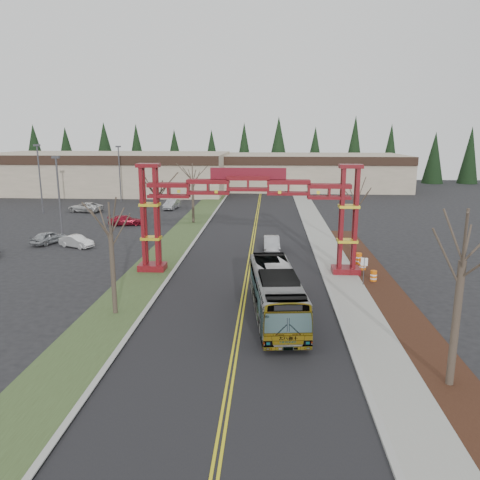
# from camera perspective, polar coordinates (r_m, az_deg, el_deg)

# --- Properties ---
(ground) EXTENTS (200.00, 200.00, 0.00)m
(ground) POSITION_cam_1_polar(r_m,az_deg,el_deg) (22.25, -1.33, -17.46)
(ground) COLOR black
(ground) RESTS_ON ground
(road) EXTENTS (12.00, 110.00, 0.02)m
(road) POSITION_cam_1_polar(r_m,az_deg,el_deg) (45.57, 1.37, -1.41)
(road) COLOR black
(road) RESTS_ON ground
(lane_line_left) EXTENTS (0.12, 100.00, 0.01)m
(lane_line_left) POSITION_cam_1_polar(r_m,az_deg,el_deg) (45.57, 1.22, -1.39)
(lane_line_left) COLOR gold
(lane_line_left) RESTS_ON road
(lane_line_right) EXTENTS (0.12, 100.00, 0.01)m
(lane_line_right) POSITION_cam_1_polar(r_m,az_deg,el_deg) (45.56, 1.52, -1.39)
(lane_line_right) COLOR gold
(lane_line_right) RESTS_ON road
(curb_right) EXTENTS (0.30, 110.00, 0.15)m
(curb_right) POSITION_cam_1_polar(r_m,az_deg,el_deg) (45.73, 9.09, -1.43)
(curb_right) COLOR #A1A19C
(curb_right) RESTS_ON ground
(sidewalk_right) EXTENTS (2.60, 110.00, 0.14)m
(sidewalk_right) POSITION_cam_1_polar(r_m,az_deg,el_deg) (45.90, 10.89, -1.45)
(sidewalk_right) COLOR gray
(sidewalk_right) RESTS_ON ground
(landscape_strip) EXTENTS (2.60, 50.00, 0.12)m
(landscape_strip) POSITION_cam_1_polar(r_m,az_deg,el_deg) (32.33, 18.80, -8.07)
(landscape_strip) COLOR black
(landscape_strip) RESTS_ON ground
(grass_median) EXTENTS (4.00, 110.00, 0.08)m
(grass_median) POSITION_cam_1_polar(r_m,az_deg,el_deg) (46.55, -8.52, -1.20)
(grass_median) COLOR #374824
(grass_median) RESTS_ON ground
(curb_left) EXTENTS (0.30, 110.00, 0.15)m
(curb_left) POSITION_cam_1_polar(r_m,az_deg,el_deg) (46.19, -6.28, -1.20)
(curb_left) COLOR #A1A19C
(curb_left) RESTS_ON ground
(gateway_arch) EXTENTS (18.20, 1.60, 8.90)m
(gateway_arch) POSITION_cam_1_polar(r_m,az_deg,el_deg) (37.54, 0.99, 4.82)
(gateway_arch) COLOR #590C0B
(gateway_arch) RESTS_ON ground
(retail_building_west) EXTENTS (46.00, 22.30, 7.50)m
(retail_building_west) POSITION_cam_1_polar(r_m,az_deg,el_deg) (96.74, -15.68, 7.95)
(retail_building_west) COLOR gray
(retail_building_west) RESTS_ON ground
(retail_building_east) EXTENTS (38.00, 20.30, 7.00)m
(retail_building_east) POSITION_cam_1_polar(r_m,az_deg,el_deg) (99.73, 8.47, 8.28)
(retail_building_east) COLOR gray
(retail_building_east) RESTS_ON ground
(conifer_treeline) EXTENTS (116.10, 5.60, 13.00)m
(conifer_treeline) POSITION_cam_1_polar(r_m,az_deg,el_deg) (111.24, 2.92, 10.39)
(conifer_treeline) COLOR black
(conifer_treeline) RESTS_ON ground
(transit_bus) EXTENTS (3.68, 11.13, 3.04)m
(transit_bus) POSITION_cam_1_polar(r_m,az_deg,el_deg) (29.36, 4.41, -6.50)
(transit_bus) COLOR #9D9FA5
(transit_bus) RESTS_ON ground
(silver_sedan) EXTENTS (1.63, 4.34, 1.41)m
(silver_sedan) POSITION_cam_1_polar(r_m,az_deg,el_deg) (45.83, 3.88, -0.45)
(silver_sedan) COLOR #A5A8AD
(silver_sedan) RESTS_ON ground
(parked_car_near_a) EXTENTS (2.97, 4.23, 1.34)m
(parked_car_near_a) POSITION_cam_1_polar(r_m,az_deg,el_deg) (52.61, -22.26, 0.30)
(parked_car_near_a) COLOR #9C9FA3
(parked_car_near_a) RESTS_ON ground
(parked_car_near_b) EXTENTS (3.92, 2.68, 1.22)m
(parked_car_near_b) POSITION_cam_1_polar(r_m,az_deg,el_deg) (49.95, -19.31, -0.15)
(parked_car_near_b) COLOR white
(parked_car_near_b) RESTS_ON ground
(parked_car_mid_a) EXTENTS (4.54, 2.65, 1.24)m
(parked_car_mid_a) POSITION_cam_1_polar(r_m,az_deg,el_deg) (60.27, -13.78, 2.34)
(parked_car_mid_a) COLOR maroon
(parked_car_mid_a) RESTS_ON ground
(parked_car_far_a) EXTENTS (1.99, 4.53, 1.45)m
(parked_car_far_a) POSITION_cam_1_polar(r_m,az_deg,el_deg) (72.02, -8.33, 4.33)
(parked_car_far_a) COLOR #98999F
(parked_car_far_a) RESTS_ON ground
(parked_car_far_b) EXTENTS (5.50, 3.48, 1.42)m
(parked_car_far_b) POSITION_cam_1_polar(r_m,az_deg,el_deg) (72.21, -18.35, 3.82)
(parked_car_far_b) COLOR silver
(parked_car_far_b) RESTS_ON ground
(bare_tree_median_near) EXTENTS (3.00, 3.00, 7.19)m
(bare_tree_median_near) POSITION_cam_1_polar(r_m,az_deg,el_deg) (29.75, -15.50, 0.64)
(bare_tree_median_near) COLOR #382D26
(bare_tree_median_near) RESTS_ON ground
(bare_tree_median_mid) EXTENTS (3.46, 3.46, 8.40)m
(bare_tree_median_mid) POSITION_cam_1_polar(r_m,az_deg,el_deg) (41.39, -10.01, 5.52)
(bare_tree_median_mid) COLOR #382D26
(bare_tree_median_mid) RESTS_ON ground
(bare_tree_median_far) EXTENTS (3.26, 3.26, 7.57)m
(bare_tree_median_far) POSITION_cam_1_polar(r_m,az_deg,el_deg) (59.62, -5.81, 7.17)
(bare_tree_median_far) COLOR #382D26
(bare_tree_median_far) RESTS_ON ground
(bare_tree_right_near) EXTENTS (3.44, 3.44, 8.18)m
(bare_tree_right_near) POSITION_cam_1_polar(r_m,az_deg,el_deg) (22.17, 25.49, -2.41)
(bare_tree_right_near) COLOR #382D26
(bare_tree_right_near) RESTS_ON ground
(bare_tree_right_far) EXTENTS (3.03, 3.03, 7.30)m
(bare_tree_right_far) POSITION_cam_1_polar(r_m,az_deg,el_deg) (45.55, 14.14, 4.94)
(bare_tree_right_far) COLOR #382D26
(bare_tree_right_far) RESTS_ON ground
(light_pole_near) EXTENTS (0.78, 0.39, 8.96)m
(light_pole_near) POSITION_cam_1_polar(r_m,az_deg,el_deg) (52.76, -21.22, 5.41)
(light_pole_near) COLOR #3F3F44
(light_pole_near) RESTS_ON ground
(light_pole_mid) EXTENTS (0.85, 0.42, 9.78)m
(light_pole_mid) POSITION_cam_1_polar(r_m,az_deg,el_deg) (72.00, -23.25, 7.38)
(light_pole_mid) COLOR #3F3F44
(light_pole_mid) RESTS_ON ground
(light_pole_far) EXTENTS (0.80, 0.40, 9.28)m
(light_pole_far) POSITION_cam_1_polar(r_m,az_deg,el_deg) (80.75, -14.48, 8.29)
(light_pole_far) COLOR #3F3F44
(light_pole_far) RESTS_ON ground
(street_sign) EXTENTS (0.50, 0.13, 2.22)m
(street_sign) POSITION_cam_1_polar(r_m,az_deg,el_deg) (36.07, 14.89, -3.07)
(street_sign) COLOR #3F3F44
(street_sign) RESTS_ON ground
(barrel_south) EXTENTS (0.51, 0.51, 0.94)m
(barrel_south) POSITION_cam_1_polar(r_m,az_deg,el_deg) (37.57, 15.96, -4.30)
(barrel_south) COLOR orange
(barrel_south) RESTS_ON ground
(barrel_mid) EXTENTS (0.58, 0.58, 1.07)m
(barrel_mid) POSITION_cam_1_polar(r_m,az_deg,el_deg) (40.42, 14.71, -2.92)
(barrel_mid) COLOR orange
(barrel_mid) RESTS_ON ground
(barrel_north) EXTENTS (0.58, 0.58, 1.07)m
(barrel_north) POSITION_cam_1_polar(r_m,az_deg,el_deg) (42.11, 14.24, -2.26)
(barrel_north) COLOR orange
(barrel_north) RESTS_ON ground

